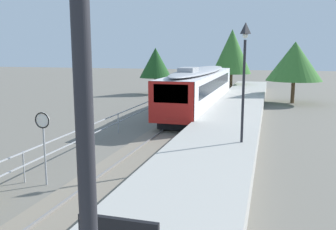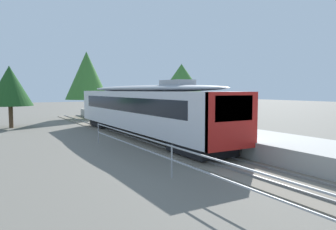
{
  "view_description": "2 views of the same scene",
  "coord_description": "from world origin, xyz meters",
  "px_view_note": "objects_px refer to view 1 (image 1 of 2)",
  "views": [
    {
      "loc": [
        5.64,
        0.73,
        4.99
      ],
      "look_at": [
        0.4,
        19.26,
        1.6
      ],
      "focal_mm": 38.6,
      "sensor_mm": 36.0,
      "label": 1
    },
    {
      "loc": [
        -9.29,
        10.92,
        3.31
      ],
      "look_at": [
        -1.0,
        25.26,
        2.0
      ],
      "focal_mm": 33.68,
      "sensor_mm": 36.0,
      "label": 2
    }
  ],
  "objects_px": {
    "platform_lamp_mid_platform": "(244,60)",
    "speed_limit_sign": "(43,130)",
    "commuter_train": "(200,86)",
    "platform_lamp_near_end": "(84,111)"
  },
  "relations": [
    {
      "from": "platform_lamp_mid_platform",
      "to": "speed_limit_sign",
      "type": "xyz_separation_m",
      "value": [
        -6.87,
        -5.1,
        -2.5
      ]
    },
    {
      "from": "platform_lamp_mid_platform",
      "to": "speed_limit_sign",
      "type": "height_order",
      "value": "platform_lamp_mid_platform"
    },
    {
      "from": "platform_lamp_mid_platform",
      "to": "speed_limit_sign",
      "type": "relative_size",
      "value": 1.91
    },
    {
      "from": "commuter_train",
      "to": "platform_lamp_near_end",
      "type": "relative_size",
      "value": 3.54
    },
    {
      "from": "platform_lamp_near_end",
      "to": "platform_lamp_mid_platform",
      "type": "distance_m",
      "value": 14.35
    },
    {
      "from": "commuter_train",
      "to": "speed_limit_sign",
      "type": "distance_m",
      "value": 18.76
    },
    {
      "from": "commuter_train",
      "to": "platform_lamp_mid_platform",
      "type": "height_order",
      "value": "platform_lamp_mid_platform"
    },
    {
      "from": "platform_lamp_near_end",
      "to": "platform_lamp_mid_platform",
      "type": "relative_size",
      "value": 1.0
    },
    {
      "from": "commuter_train",
      "to": "speed_limit_sign",
      "type": "bearing_deg",
      "value": -97.21
    },
    {
      "from": "commuter_train",
      "to": "platform_lamp_mid_platform",
      "type": "distance_m",
      "value": 14.46
    }
  ]
}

